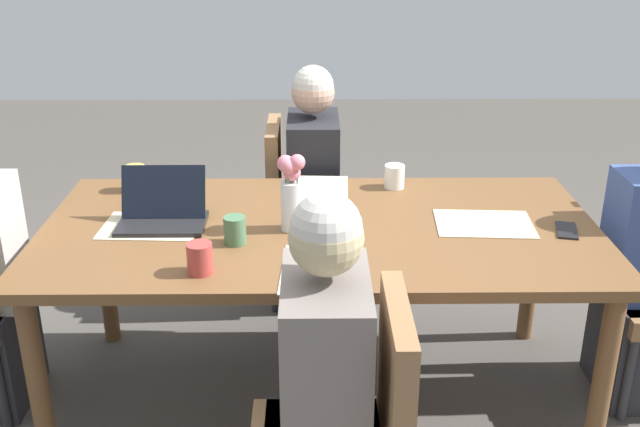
{
  "coord_description": "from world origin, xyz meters",
  "views": [
    {
      "loc": [
        0.03,
        2.56,
        1.88
      ],
      "look_at": [
        0.0,
        0.0,
        0.81
      ],
      "focal_mm": 41.98,
      "sensor_mm": 36.0,
      "label": 1
    }
  ],
  "objects": [
    {
      "name": "ground_plane",
      "position": [
        0.0,
        0.0,
        0.0
      ],
      "size": [
        10.0,
        10.0,
        0.0
      ],
      "primitive_type": "plane",
      "color": "#4C4742"
    },
    {
      "name": "dining_table",
      "position": [
        0.0,
        0.0,
        0.69
      ],
      "size": [
        2.08,
        1.04,
        0.76
      ],
      "color": "brown",
      "rests_on": "ground_plane"
    },
    {
      "name": "person_far_left_mid",
      "position": [
        -0.01,
        0.8,
        0.53
      ],
      "size": [
        0.36,
        0.4,
        1.19
      ],
      "color": "#2D2D33",
      "rests_on": "ground_plane"
    },
    {
      "name": "chair_near_left_far",
      "position": [
        0.1,
        -0.88,
        0.5
      ],
      "size": [
        0.44,
        0.44,
        0.9
      ],
      "color": "olive",
      "rests_on": "ground_plane"
    },
    {
      "name": "person_near_left_far",
      "position": [
        0.02,
        -0.82,
        0.53
      ],
      "size": [
        0.36,
        0.4,
        1.19
      ],
      "color": "#2D2D33",
      "rests_on": "ground_plane"
    },
    {
      "name": "flower_vase",
      "position": [
        0.1,
        0.03,
        0.92
      ],
      "size": [
        0.1,
        0.1,
        0.3
      ],
      "color": "silver",
      "rests_on": "dining_table"
    },
    {
      "name": "placemat_head_right_left_near",
      "position": [
        0.63,
        0.0,
        0.76
      ],
      "size": [
        0.37,
        0.28,
        0.0
      ],
      "primitive_type": "cube",
      "rotation": [
        0.0,
        0.0,
        3.09
      ],
      "color": "beige",
      "rests_on": "dining_table"
    },
    {
      "name": "placemat_far_left_mid",
      "position": [
        -0.0,
        0.36,
        0.76
      ],
      "size": [
        0.28,
        0.37,
        0.0
      ],
      "primitive_type": "cube",
      "rotation": [
        0.0,
        0.0,
        -1.62
      ],
      "color": "beige",
      "rests_on": "dining_table"
    },
    {
      "name": "placemat_near_left_far",
      "position": [
        0.01,
        -0.36,
        0.76
      ],
      "size": [
        0.28,
        0.37,
        0.0
      ],
      "primitive_type": "cube",
      "rotation": [
        0.0,
        0.0,
        1.53
      ],
      "color": "beige",
      "rests_on": "dining_table"
    },
    {
      "name": "placemat_head_left_right_near",
      "position": [
        -0.62,
        -0.01,
        0.76
      ],
      "size": [
        0.38,
        0.28,
        0.0
      ],
      "primitive_type": "cube",
      "rotation": [
        0.0,
        0.0,
        -0.06
      ],
      "color": "beige",
      "rests_on": "dining_table"
    },
    {
      "name": "laptop_head_right_left_near",
      "position": [
        0.59,
        -0.02,
        0.8
      ],
      "size": [
        0.32,
        0.22,
        0.2
      ],
      "color": "black",
      "rests_on": "dining_table"
    },
    {
      "name": "coffee_mug_near_left",
      "position": [
        0.3,
        0.15,
        0.81
      ],
      "size": [
        0.08,
        0.08,
        0.1
      ],
      "primitive_type": "cylinder",
      "color": "#47704C",
      "rests_on": "dining_table"
    },
    {
      "name": "coffee_mug_near_right",
      "position": [
        0.76,
        -0.38,
        0.81
      ],
      "size": [
        0.08,
        0.08,
        0.11
      ],
      "primitive_type": "cylinder",
      "color": "#DBC64C",
      "rests_on": "dining_table"
    },
    {
      "name": "coffee_mug_centre_left",
      "position": [
        0.54,
        -0.26,
        0.81
      ],
      "size": [
        0.08,
        0.08,
        0.1
      ],
      "primitive_type": "cylinder",
      "color": "#47704C",
      "rests_on": "dining_table"
    },
    {
      "name": "coffee_mug_centre_right",
      "position": [
        -0.32,
        -0.4,
        0.81
      ],
      "size": [
        0.08,
        0.08,
        0.1
      ],
      "primitive_type": "cylinder",
      "color": "white",
      "rests_on": "dining_table"
    },
    {
      "name": "coffee_mug_far_left",
      "position": [
        0.39,
        0.38,
        0.81
      ],
      "size": [
        0.08,
        0.08,
        0.1
      ],
      "primitive_type": "cylinder",
      "color": "#AD3D38",
      "rests_on": "dining_table"
    },
    {
      "name": "phone_black",
      "position": [
        -0.91,
        0.06,
        0.76
      ],
      "size": [
        0.1,
        0.16,
        0.01
      ],
      "primitive_type": "cube",
      "rotation": [
        0.0,
        0.0,
        1.34
      ],
      "color": "black",
      "rests_on": "dining_table"
    }
  ]
}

